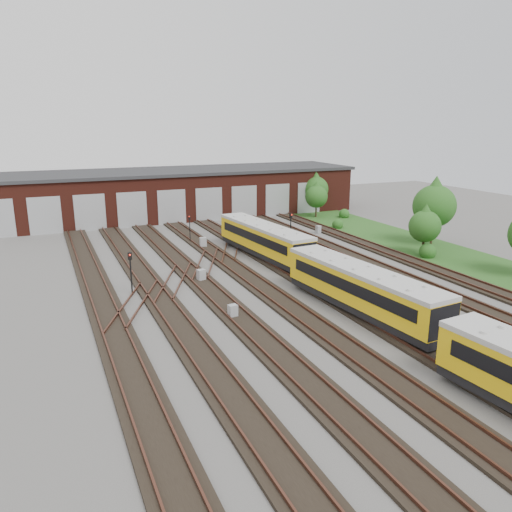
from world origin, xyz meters
name	(u,v)px	position (x,y,z in m)	size (l,w,h in m)	color
ground	(323,310)	(0.00, 0.00, 0.00)	(120.00, 120.00, 0.00)	#484643
track_network	(316,306)	(-0.17, 0.59, 0.11)	(30.40, 70.00, 0.33)	black
maintenance_shed	(175,192)	(-0.01, 39.97, 3.20)	(51.00, 12.50, 6.35)	#4B1A12
grass_verge	(432,250)	(19.00, 10.00, 0.03)	(8.00, 55.00, 0.05)	#1C4617
metro_train	(361,288)	(2.00, -1.59, 1.82)	(3.77, 46.24, 2.91)	black
signal_mast_0	(131,268)	(-11.66, 8.62, 2.15)	(0.29, 0.28, 3.33)	black
signal_mast_1	(319,269)	(1.58, 3.26, 1.88)	(0.24, 0.22, 2.95)	black
signal_mast_2	(190,225)	(-2.76, 23.33, 1.93)	(0.27, 0.26, 3.02)	black
signal_mast_3	(291,223)	(7.41, 19.19, 2.06)	(0.32, 0.30, 3.18)	black
relay_cabinet_0	(233,312)	(-6.33, 1.10, 0.48)	(0.58, 0.48, 0.96)	#989A9D
relay_cabinet_1	(203,243)	(-2.22, 20.41, 0.55)	(0.66, 0.55, 1.10)	#989A9D
relay_cabinet_2	(201,276)	(-5.86, 9.57, 0.52)	(0.62, 0.52, 1.03)	#989A9D
relay_cabinet_3	(304,248)	(6.42, 14.26, 0.48)	(0.58, 0.48, 0.96)	#989A9D
relay_cabinet_4	(318,230)	(12.37, 21.64, 0.46)	(0.55, 0.46, 0.92)	#989A9D
tree_0	(316,186)	(19.15, 34.04, 3.82)	(3.59, 3.59, 5.95)	#332417
tree_1	(317,194)	(17.27, 30.61, 3.24)	(3.04, 3.04, 5.04)	#332417
tree_2	(435,201)	(20.49, 11.85, 4.74)	(4.45, 4.45, 7.38)	#332417
tree_3	(425,223)	(16.67, 8.82, 3.30)	(3.10, 3.10, 5.13)	#332417
bush_0	(428,249)	(16.56, 8.03, 0.82)	(1.63, 1.63, 1.63)	#1D4B15
bush_1	(338,223)	(16.05, 23.20, 0.68)	(1.36, 1.36, 1.36)	#1D4B15
bush_2	(344,213)	(20.66, 28.77, 0.73)	(1.45, 1.45, 1.45)	#1D4B15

